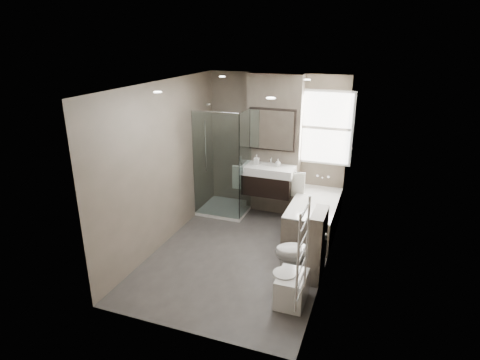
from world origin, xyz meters
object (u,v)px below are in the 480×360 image
at_px(vanity, 268,180).
at_px(toilet, 300,252).
at_px(bathtub, 314,215).
at_px(bidet, 291,288).

xyz_separation_m(vanity, toilet, (0.97, -1.69, -0.39)).
relative_size(bathtub, bidet, 3.11).
distance_m(bathtub, bidet, 2.05).
distance_m(vanity, bidet, 2.63).
height_order(vanity, bathtub, vanity).
height_order(toilet, bidet, toilet).
height_order(bathtub, bidet, bathtub).
xyz_separation_m(vanity, bathtub, (0.92, -0.33, -0.43)).
bearing_deg(bidet, toilet, 93.74).
distance_m(vanity, bathtub, 1.07).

